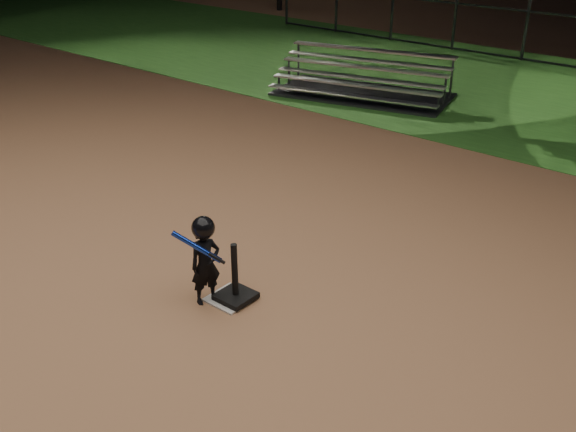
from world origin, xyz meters
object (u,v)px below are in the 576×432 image
Objects in this scene: home_plate at (230,298)px; bleacher_left at (362,88)px; batting_tee at (235,289)px; child_batter at (205,258)px.

home_plate is 0.11× the size of bleacher_left.
batting_tee is 0.17× the size of bleacher_left.
child_batter reaches higher than home_plate.
batting_tee reaches higher than home_plate.
bleacher_left is at bearing 113.90° from home_plate.
batting_tee is 0.51m from child_batter.
batting_tee is 0.66× the size of child_batter.
home_plate is 0.59m from child_batter.
home_plate is 8.29m from bleacher_left.
bleacher_left is at bearing 42.50° from child_batter.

